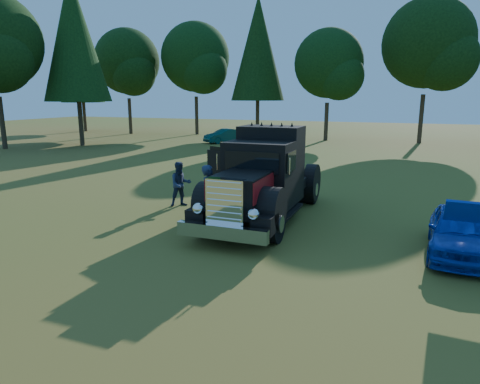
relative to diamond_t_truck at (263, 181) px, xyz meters
name	(u,v)px	position (x,y,z in m)	size (l,w,h in m)	color
ground	(275,251)	(1.27, -2.74, -1.28)	(120.00, 120.00, 0.00)	#3E5E1B
treeline	(366,51)	(0.59, 24.87, 6.34)	(72.10, 24.04, 13.84)	#2D2116
diamond_t_truck	(263,181)	(0.00, 0.00, 0.00)	(3.32, 7.16, 3.00)	black
hotrod_coupe	(460,231)	(5.70, -1.28, -0.65)	(1.67, 4.06, 1.89)	#062D95
spectator_near	(209,195)	(-1.39, -1.10, -0.33)	(0.69, 0.45, 1.90)	#1B2840
spectator_far	(181,184)	(-3.36, 0.58, -0.46)	(0.80, 0.62, 1.65)	#1F2C49
distant_teal_car	(224,136)	(-10.58, 21.40, -0.68)	(1.26, 3.62, 1.19)	#0A2E3D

